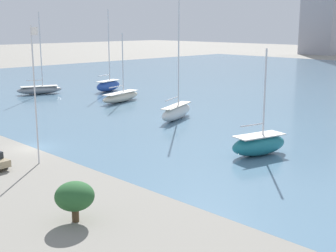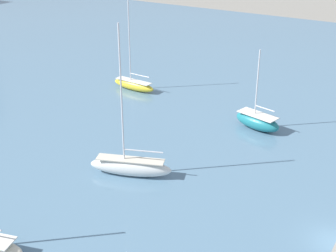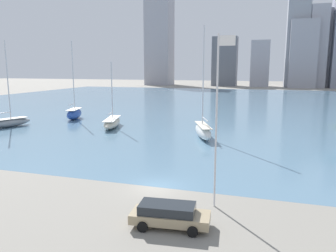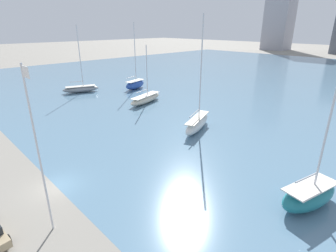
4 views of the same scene
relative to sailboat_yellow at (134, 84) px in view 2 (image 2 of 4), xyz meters
name	(u,v)px [view 2 (image 2 of 4)]	position (x,y,z in m)	size (l,w,h in m)	color
ground_plane	(335,243)	(-21.75, -36.86, -0.97)	(500.00, 500.00, 0.00)	gray
sailboat_yellow	(134,84)	(0.00, 0.00, 0.00)	(2.11, 7.78, 15.09)	yellow
sailboat_teal	(257,121)	(-3.49, -22.26, 0.13)	(3.98, 6.86, 10.50)	#1E757F
sailboat_white	(130,166)	(-21.82, -15.27, 0.16)	(4.86, 8.93, 16.39)	white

